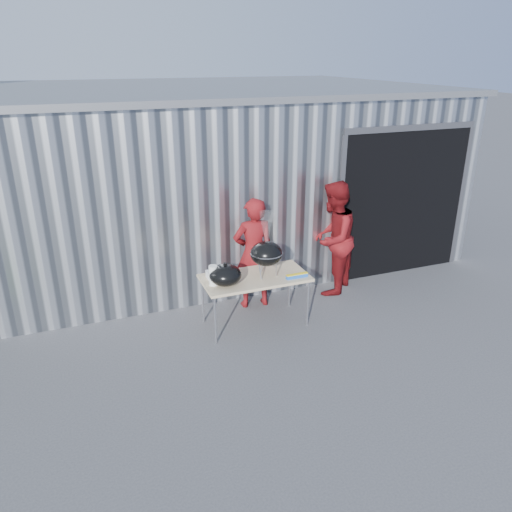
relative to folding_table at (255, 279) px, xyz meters
name	(u,v)px	position (x,y,z in m)	size (l,w,h in m)	color
ground	(260,357)	(-0.25, -0.85, -0.71)	(80.00, 80.00, 0.00)	#414143
building	(220,166)	(0.67, 3.74, 0.83)	(8.20, 6.20, 3.10)	silver
folding_table	(255,279)	(0.00, 0.00, 0.00)	(1.50, 0.75, 0.75)	tan
kettle_grill	(266,249)	(0.16, -0.04, 0.46)	(0.46, 0.46, 0.94)	black
grill_lid	(225,275)	(-0.47, -0.10, 0.18)	(0.44, 0.44, 0.32)	black
paper_towels	(213,275)	(-0.62, -0.05, 0.18)	(0.12, 0.12, 0.28)	white
white_tub	(214,274)	(-0.55, 0.18, 0.09)	(0.20, 0.15, 0.10)	white
foil_box	(297,276)	(0.53, -0.25, 0.07)	(0.32, 0.05, 0.06)	blue
person_cook	(254,253)	(0.19, 0.56, 0.16)	(0.63, 0.41, 1.73)	maroon
person_bystander	(333,238)	(1.55, 0.57, 0.22)	(0.90, 0.70, 1.85)	maroon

